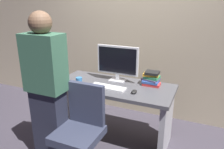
# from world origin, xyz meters

# --- Properties ---
(ground_plane) EXTENTS (9.00, 9.00, 0.00)m
(ground_plane) POSITION_xyz_m (0.00, 0.00, 0.00)
(ground_plane) COLOR #3D3842
(wall_back) EXTENTS (6.40, 0.10, 3.00)m
(wall_back) POSITION_xyz_m (0.00, 0.88, 1.50)
(wall_back) COLOR tan
(wall_back) RESTS_ON ground
(desk) EXTENTS (1.45, 0.67, 0.75)m
(desk) POSITION_xyz_m (0.00, 0.00, 0.52)
(desk) COLOR #4C4C51
(desk) RESTS_ON ground
(office_chair) EXTENTS (0.52, 0.52, 0.94)m
(office_chair) POSITION_xyz_m (-0.07, -0.67, 0.43)
(office_chair) COLOR black
(office_chair) RESTS_ON ground
(person_at_desk) EXTENTS (0.40, 0.24, 1.64)m
(person_at_desk) POSITION_xyz_m (-0.46, -0.66, 0.84)
(person_at_desk) COLOR #262838
(person_at_desk) RESTS_ON ground
(monitor) EXTENTS (0.54, 0.14, 0.46)m
(monitor) POSITION_xyz_m (-0.01, 0.15, 1.00)
(monitor) COLOR silver
(monitor) RESTS_ON desk
(keyboard) EXTENTS (0.44, 0.15, 0.02)m
(keyboard) POSITION_xyz_m (-0.02, -0.12, 0.76)
(keyboard) COLOR white
(keyboard) RESTS_ON desk
(mouse) EXTENTS (0.06, 0.10, 0.03)m
(mouse) POSITION_xyz_m (0.31, -0.14, 0.76)
(mouse) COLOR black
(mouse) RESTS_ON desk
(cup_near_keyboard) EXTENTS (0.08, 0.08, 0.09)m
(cup_near_keyboard) POSITION_xyz_m (-0.40, -0.15, 0.79)
(cup_near_keyboard) COLOR #3372B2
(cup_near_keyboard) RESTS_ON desk
(book_stack) EXTENTS (0.23, 0.19, 0.17)m
(book_stack) POSITION_xyz_m (0.42, 0.19, 0.83)
(book_stack) COLOR red
(book_stack) RESTS_ON desk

